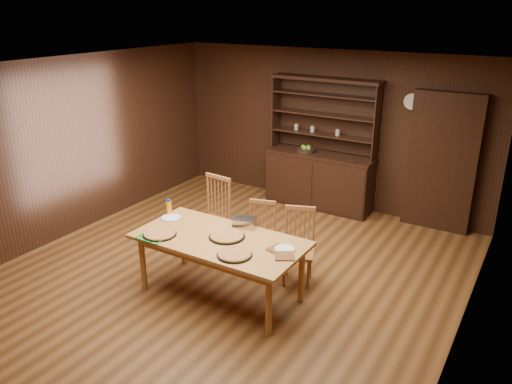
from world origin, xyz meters
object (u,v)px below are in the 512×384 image
Objects in this scene: dining_table at (220,244)px; juice_bottle at (169,208)px; chair_center at (261,233)px; chair_left at (214,213)px; chair_right at (299,243)px; china_hutch at (320,173)px.

juice_bottle reaches higher than dining_table.
chair_center is (0.05, 0.84, -0.19)m from dining_table.
chair_left is at bearing 71.35° from juice_bottle.
juice_bottle is at bearing 179.62° from chair_right.
chair_center is at bearing -84.15° from china_hutch.
dining_table is 0.99m from juice_bottle.
dining_table is at bearing -109.23° from chair_center.
chair_center is at bearing 1.56° from chair_left.
dining_table is at bearing -13.77° from juice_bottle.
china_hutch reaches higher than juice_bottle.
china_hutch is at bearing 75.57° from juice_bottle.
china_hutch is 2.27× the size of chair_right.
chair_left reaches higher than chair_center.
chair_left reaches higher than chair_right.
china_hutch reaches higher than chair_left.
chair_right is (0.56, -0.03, 0.03)m from chair_center.
china_hutch is 3.06m from juice_bottle.
juice_bottle is (-1.00, -0.61, 0.36)m from chair_center.
china_hutch is at bearing 79.95° from chair_center.
china_hutch is at bearing 88.11° from chair_right.
chair_right is at bearing 1.72° from chair_left.
china_hutch is 2.51m from chair_right.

